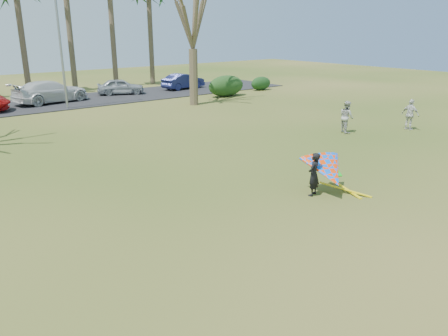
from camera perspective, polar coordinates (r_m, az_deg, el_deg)
ground at (r=13.13m, az=5.51°, el=-6.67°), size 100.00×100.00×0.00m
parking_strip at (r=34.95m, az=-24.54°, el=7.37°), size 46.00×7.00×0.06m
bare_tree_right at (r=32.28m, az=-4.18°, el=19.83°), size 6.27×6.27×9.21m
streetlight at (r=32.29m, az=-20.33°, el=15.08°), size 2.28×0.18×8.00m
hedge_near at (r=36.58m, az=0.28°, el=10.67°), size 3.43×1.55×1.71m
hedge_far at (r=40.53m, az=4.84°, el=10.96°), size 2.18×1.02×1.21m
car_3 at (r=35.59m, az=-21.68°, el=9.26°), size 5.95×3.33×1.63m
car_4 at (r=38.34m, az=-13.36°, el=10.32°), size 4.14×2.86×1.31m
car_5 at (r=40.99m, az=-5.33°, el=11.22°), size 4.35×2.07×1.38m
pedestrian_a at (r=24.52m, az=15.71°, el=6.45°), size 0.94×1.03×1.72m
pedestrian_b at (r=26.40m, az=23.15°, el=6.42°), size 0.43×1.00×1.70m
kite_flyer at (r=15.08m, az=13.35°, el=-0.37°), size 2.13×2.39×2.02m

